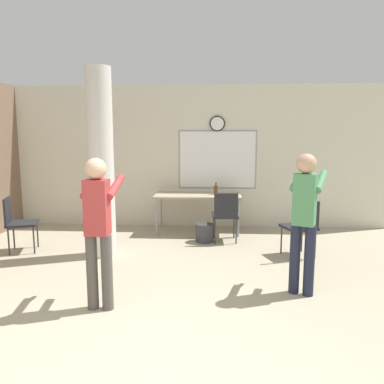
# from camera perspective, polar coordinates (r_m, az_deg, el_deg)

# --- Properties ---
(wall_back) EXTENTS (8.00, 0.15, 2.80)m
(wall_back) POSITION_cam_1_polar(r_m,az_deg,el_deg) (7.51, -0.63, 5.39)
(wall_back) COLOR beige
(wall_back) RESTS_ON ground_plane
(support_pillar) EXTENTS (0.38, 0.38, 2.80)m
(support_pillar) POSITION_cam_1_polar(r_m,az_deg,el_deg) (5.73, -13.71, 4.17)
(support_pillar) COLOR silver
(support_pillar) RESTS_ON ground_plane
(folding_table) EXTENTS (1.60, 0.74, 0.73)m
(folding_table) POSITION_cam_1_polar(r_m,az_deg,el_deg) (7.04, 0.91, -0.72)
(folding_table) COLOR tan
(folding_table) RESTS_ON ground_plane
(bottle_on_table) EXTENTS (0.08, 0.08, 0.22)m
(bottle_on_table) POSITION_cam_1_polar(r_m,az_deg,el_deg) (7.01, 3.67, 0.34)
(bottle_on_table) COLOR #4C3319
(bottle_on_table) RESTS_ON folding_table
(waste_bin) EXTENTS (0.30, 0.30, 0.31)m
(waste_bin) POSITION_cam_1_polar(r_m,az_deg,el_deg) (6.50, 1.90, -6.23)
(waste_bin) COLOR #38383D
(waste_bin) RESTS_ON ground_plane
(chair_mid_room) EXTENTS (0.56, 0.56, 0.87)m
(chair_mid_room) POSITION_cam_1_polar(r_m,az_deg,el_deg) (5.82, 16.33, -4.75)
(chair_mid_room) COLOR #232328
(chair_mid_room) RESTS_ON ground_plane
(chair_table_right) EXTENTS (0.46, 0.46, 0.87)m
(chair_table_right) POSITION_cam_1_polar(r_m,az_deg,el_deg) (6.42, 5.10, -3.19)
(chair_table_right) COLOR #232328
(chair_table_right) RESTS_ON ground_plane
(chair_by_left_wall) EXTENTS (0.55, 0.55, 0.87)m
(chair_by_left_wall) POSITION_cam_1_polar(r_m,az_deg,el_deg) (6.48, -25.06, -3.88)
(chair_by_left_wall) COLOR #232328
(chair_by_left_wall) RESTS_ON ground_plane
(person_playing_side) EXTENTS (0.52, 0.68, 1.62)m
(person_playing_side) POSITION_cam_1_polar(r_m,az_deg,el_deg) (4.41, 16.77, -3.04)
(person_playing_side) COLOR #1E2338
(person_playing_side) RESTS_ON ground_plane
(person_playing_front) EXTENTS (0.36, 0.64, 1.60)m
(person_playing_front) POSITION_cam_1_polar(r_m,az_deg,el_deg) (3.98, -14.07, -4.38)
(person_playing_front) COLOR #514C47
(person_playing_front) RESTS_ON ground_plane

